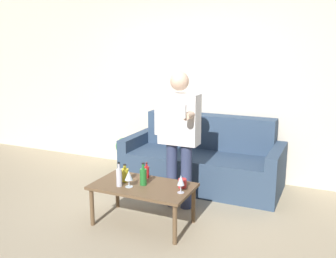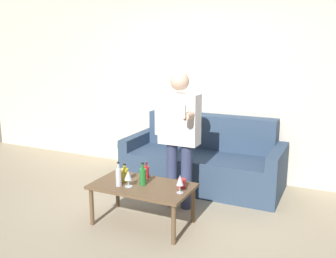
{
  "view_description": "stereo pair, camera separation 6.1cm",
  "coord_description": "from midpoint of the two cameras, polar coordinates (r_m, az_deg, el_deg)",
  "views": [
    {
      "loc": [
        1.88,
        -3.09,
        1.84
      ],
      "look_at": [
        0.23,
        0.56,
        0.95
      ],
      "focal_mm": 40.0,
      "sensor_mm": 36.0,
      "label": 1
    },
    {
      "loc": [
        1.94,
        -3.07,
        1.84
      ],
      "look_at": [
        0.23,
        0.56,
        0.95
      ],
      "focal_mm": 40.0,
      "sensor_mm": 36.0,
      "label": 2
    }
  ],
  "objects": [
    {
      "name": "bottle_yellow",
      "position": [
        4.02,
        -6.18,
        -6.89
      ],
      "size": [
        0.08,
        0.08,
        0.19
      ],
      "color": "yellow",
      "rests_on": "coffee_table"
    },
    {
      "name": "bottle_orange",
      "position": [
        3.88,
        -7.1,
        -7.22
      ],
      "size": [
        0.06,
        0.06,
        0.25
      ],
      "color": "silver",
      "rests_on": "coffee_table"
    },
    {
      "name": "wine_glass_near",
      "position": [
        3.85,
        -5.62,
        -7.12
      ],
      "size": [
        0.08,
        0.08,
        0.17
      ],
      "color": "silver",
      "rests_on": "coffee_table"
    },
    {
      "name": "coffee_table",
      "position": [
        3.94,
        -3.49,
        -9.12
      ],
      "size": [
        1.04,
        0.59,
        0.43
      ],
      "color": "brown",
      "rests_on": "ground_plane"
    },
    {
      "name": "person_standing_front",
      "position": [
        4.2,
        2.07,
        -0.27
      ],
      "size": [
        0.53,
        0.42,
        1.57
      ],
      "color": "navy",
      "rests_on": "ground_plane"
    },
    {
      "name": "wall_back",
      "position": [
        5.42,
        4.54,
        7.31
      ],
      "size": [
        8.0,
        0.06,
        2.7
      ],
      "color": "beige",
      "rests_on": "ground_plane"
    },
    {
      "name": "bottle_green",
      "position": [
        4.11,
        -2.88,
        -6.48
      ],
      "size": [
        0.06,
        0.06,
        0.17
      ],
      "color": "#B21E1E",
      "rests_on": "coffee_table"
    },
    {
      "name": "potted_plant",
      "position": [
        5.76,
        -6.17,
        -3.05
      ],
      "size": [
        0.26,
        0.26,
        0.48
      ],
      "color": "silver",
      "rests_on": "ground_plane"
    },
    {
      "name": "wine_glass_far",
      "position": [
        3.67,
        2.31,
        -7.88
      ],
      "size": [
        0.07,
        0.07,
        0.18
      ],
      "color": "silver",
      "rests_on": "coffee_table"
    },
    {
      "name": "bottle_dark",
      "position": [
        3.9,
        -3.42,
        -7.18
      ],
      "size": [
        0.07,
        0.07,
        0.24
      ],
      "color": "#23752D",
      "rests_on": "coffee_table"
    },
    {
      "name": "cup_on_table",
      "position": [
        3.84,
        2.57,
        -8.26
      ],
      "size": [
        0.09,
        0.09,
        0.09
      ],
      "color": "red",
      "rests_on": "coffee_table"
    },
    {
      "name": "couch",
      "position": [
        5.07,
        5.84,
        -4.92
      ],
      "size": [
        2.07,
        0.89,
        0.92
      ],
      "color": "#334760",
      "rests_on": "ground_plane"
    },
    {
      "name": "ground_plane",
      "position": [
        4.06,
        -6.06,
        -14.47
      ],
      "size": [
        16.0,
        16.0,
        0.0
      ],
      "primitive_type": "plane",
      "color": "tan"
    }
  ]
}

